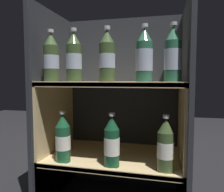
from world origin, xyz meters
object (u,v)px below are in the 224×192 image
Objects in this scene: bottle_lower_front_1 at (112,143)px; bottle_upper_front_3 at (144,57)px; bottle_upper_front_2 at (108,57)px; bottle_lower_front_0 at (63,139)px; bottle_upper_front_4 at (173,56)px; bottle_upper_front_1 at (74,58)px; bottle_lower_front_2 at (165,146)px; bottle_upper_front_0 at (51,59)px.

bottle_upper_front_3 is at bearing 0.00° from bottle_lower_front_1.
bottle_lower_front_0 is at bearing 180.00° from bottle_upper_front_2.
bottle_upper_front_4 is 0.45m from bottle_lower_front_1.
bottle_upper_front_1 is 1.00× the size of bottle_lower_front_1.
bottle_upper_front_2 and bottle_upper_front_3 have the same top height.
bottle_lower_front_0 is (-0.38, 0.00, -0.37)m from bottle_upper_front_3.
bottle_lower_front_0 is 0.47m from bottle_lower_front_2.
bottle_lower_front_0 is (-0.22, 0.00, -0.38)m from bottle_upper_front_2.
bottle_lower_front_0 is at bearing 180.00° from bottle_lower_front_1.
bottle_lower_front_2 is (0.25, 0.00, -0.38)m from bottle_upper_front_2.
bottle_upper_front_1 is 1.00× the size of bottle_upper_front_3.
bottle_lower_front_0 is 0.24m from bottle_lower_front_1.
bottle_upper_front_2 is at bearing -180.00° from bottle_lower_front_2.
bottle_upper_front_2 is 0.38m from bottle_lower_front_1.
bottle_upper_front_2 is at bearing -0.00° from bottle_lower_front_0.
bottle_upper_front_3 reaches higher than bottle_lower_front_1.
bottle_upper_front_0 and bottle_upper_front_1 have the same top height.
bottle_upper_front_4 is 1.00× the size of bottle_lower_front_2.
bottle_upper_front_4 is (0.27, 0.00, -0.00)m from bottle_upper_front_2.
bottle_upper_front_0 is at bearing -180.00° from bottle_lower_front_1.
bottle_lower_front_2 is at bearing 0.00° from bottle_upper_front_3.
bottle_upper_front_0 is at bearing -180.00° from bottle_upper_front_4.
bottle_upper_front_4 is at bearing 0.00° from bottle_upper_front_1.
bottle_upper_front_2 reaches higher than bottle_lower_front_1.
bottle_upper_front_3 is 0.53m from bottle_lower_front_0.
bottle_lower_front_1 is (0.24, 0.00, -0.00)m from bottle_lower_front_0.
bottle_upper_front_1 reaches higher than bottle_lower_front_2.
bottle_upper_front_0 is at bearing -180.00° from bottle_lower_front_0.
bottle_lower_front_2 is at bearing 0.00° from bottle_upper_front_2.
bottle_upper_front_4 is 1.00× the size of bottle_lower_front_1.
bottle_upper_front_2 is at bearing -180.00° from bottle_upper_front_3.
bottle_upper_front_2 reaches higher than bottle_lower_front_0.
bottle_upper_front_1 is 0.16m from bottle_upper_front_2.
bottle_upper_front_4 is at bearing 0.00° from bottle_upper_front_3.
bottle_upper_front_2 is at bearing 0.00° from bottle_upper_front_0.
bottle_lower_front_0 is 1.00× the size of bottle_lower_front_1.
bottle_upper_front_0 is at bearing -180.00° from bottle_upper_front_3.
bottle_upper_front_4 reaches higher than bottle_lower_front_1.
bottle_lower_front_1 is (-0.26, 0.00, -0.38)m from bottle_upper_front_4.
bottle_upper_front_0 is 0.43m from bottle_upper_front_3.
bottle_upper_front_1 is 1.00× the size of bottle_upper_front_4.
bottle_upper_front_2 is 0.16m from bottle_upper_front_3.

